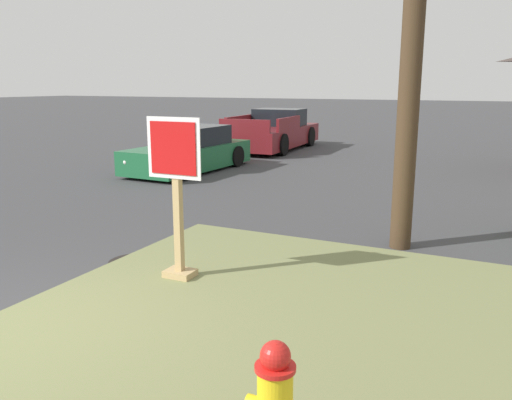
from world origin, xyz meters
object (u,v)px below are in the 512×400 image
stop_sign (177,202)px  parked_sedan_green (190,152)px  manhole_cover (134,262)px  pickup_truck_maroon (273,133)px

stop_sign → parked_sedan_green: size_ratio=0.46×
stop_sign → manhole_cover: (-1.00, 0.37, -1.02)m
stop_sign → pickup_truck_maroon: 13.82m
manhole_cover → parked_sedan_green: bearing=117.2°
parked_sedan_green → stop_sign: bearing=-58.0°
manhole_cover → pickup_truck_maroon: pickup_truck_maroon is taller
parked_sedan_green → pickup_truck_maroon: size_ratio=0.79×
manhole_cover → pickup_truck_maroon: size_ratio=0.13×
pickup_truck_maroon → manhole_cover: bearing=-74.4°
manhole_cover → pickup_truck_maroon: 13.18m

